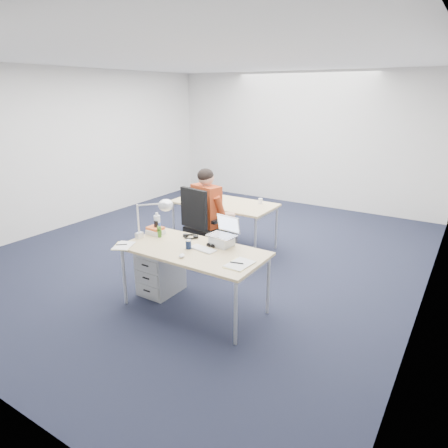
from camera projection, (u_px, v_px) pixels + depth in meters
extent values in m
plane|color=black|center=(210.00, 252.00, 6.22)|extent=(7.00, 7.00, 0.00)
cube|color=silver|center=(301.00, 140.00, 8.58)|extent=(6.00, 0.02, 2.80)
cube|color=silver|center=(74.00, 148.00, 7.31)|extent=(0.02, 7.00, 2.80)
cube|color=silver|center=(441.00, 188.00, 4.25)|extent=(0.02, 7.00, 2.80)
cube|color=white|center=(208.00, 58.00, 5.34)|extent=(6.00, 7.00, 0.01)
cube|color=tan|center=(194.00, 251.00, 4.38)|extent=(1.60, 0.80, 0.03)
cylinder|color=#B7BABC|center=(124.00, 276.00, 4.60)|extent=(0.04, 0.04, 0.70)
cylinder|color=#B7BABC|center=(236.00, 313.00, 3.84)|extent=(0.04, 0.04, 0.70)
cylinder|color=#B7BABC|center=(164.00, 256.00, 5.16)|extent=(0.04, 0.04, 0.70)
cylinder|color=#B7BABC|center=(268.00, 285.00, 4.40)|extent=(0.04, 0.04, 0.70)
cube|color=tan|center=(224.00, 203.00, 6.25)|extent=(1.60, 0.80, 0.03)
cylinder|color=#B7BABC|center=(174.00, 223.00, 6.47)|extent=(0.04, 0.04, 0.70)
cylinder|color=#B7BABC|center=(255.00, 241.00, 5.70)|extent=(0.04, 0.04, 0.70)
cylinder|color=#B7BABC|center=(199.00, 213.00, 7.03)|extent=(0.04, 0.04, 0.70)
cylinder|color=#B7BABC|center=(276.00, 228.00, 6.26)|extent=(0.04, 0.04, 0.70)
cylinder|color=black|center=(207.00, 244.00, 5.79)|extent=(0.05, 0.05, 0.44)
cube|color=black|center=(207.00, 229.00, 5.71)|extent=(0.56, 0.56, 0.08)
cube|color=black|center=(194.00, 209.00, 5.43)|extent=(0.47, 0.13, 0.55)
cube|color=#A73917|center=(206.00, 206.00, 5.62)|extent=(0.47, 0.33, 0.58)
sphere|color=tan|center=(206.00, 177.00, 5.49)|extent=(0.22, 0.22, 0.22)
cube|color=#959899|center=(161.00, 271.00, 4.92)|extent=(0.40, 0.50, 0.55)
cube|color=#959899|center=(204.00, 225.00, 6.63)|extent=(0.40, 0.50, 0.55)
cube|color=white|center=(203.00, 249.00, 4.37)|extent=(0.32, 0.17, 0.02)
ellipsoid|color=white|center=(182.00, 256.00, 4.16)|extent=(0.09, 0.11, 0.03)
cylinder|color=#131F3D|center=(188.00, 244.00, 4.38)|extent=(0.08, 0.08, 0.10)
cylinder|color=silver|center=(157.00, 223.00, 4.84)|extent=(0.09, 0.09, 0.26)
cube|color=silver|center=(155.00, 231.00, 4.83)|extent=(0.22, 0.17, 0.09)
cube|color=black|center=(156.00, 228.00, 4.82)|extent=(0.05, 0.04, 0.17)
cube|color=#FEEF93|center=(123.00, 246.00, 4.47)|extent=(0.28, 0.32, 0.01)
cube|color=#FEEF93|center=(238.00, 264.00, 3.99)|extent=(0.22, 0.30, 0.01)
cylinder|color=white|center=(260.00, 201.00, 6.15)|extent=(0.07, 0.07, 0.09)
cube|color=white|center=(202.00, 198.00, 6.49)|extent=(0.23, 0.32, 0.01)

